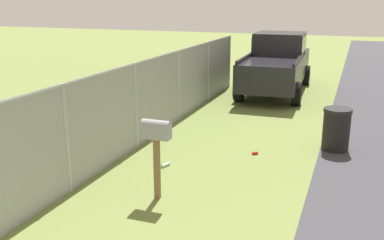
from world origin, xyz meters
TOP-DOWN VIEW (x-y plane):
  - mailbox at (4.54, 1.46)m, footprint 0.22×0.49m
  - pickup_truck at (14.19, 1.17)m, footprint 5.59×2.30m
  - trash_bin at (8.23, -1.24)m, footprint 0.62×0.62m
  - fence_section at (6.78, 3.03)m, footprint 15.33×0.07m
  - litter_bottle_midfield_b at (5.92, 1.93)m, footprint 0.23×0.14m
  - litter_can_far_scatter at (7.26, 0.37)m, footprint 0.12×0.14m

SIDE VIEW (x-z plane):
  - litter_can_far_scatter at x=7.26m, z-range 0.00..0.07m
  - litter_bottle_midfield_b at x=5.92m, z-range 0.00..0.07m
  - trash_bin at x=8.23m, z-range 0.00..0.96m
  - fence_section at x=6.78m, z-range 0.07..2.03m
  - pickup_truck at x=14.19m, z-range 0.06..2.15m
  - mailbox at x=4.54m, z-range 0.42..1.82m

